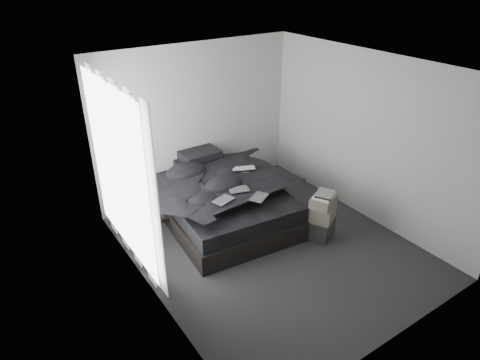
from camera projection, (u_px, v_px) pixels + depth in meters
floor at (271, 246)px, 6.24m from camera, size 3.60×4.20×0.01m
ceiling at (278, 67)px, 5.04m from camera, size 3.60×4.20×0.01m
wall_back at (197, 121)px, 7.19m from camera, size 3.60×0.01×2.60m
wall_front at (409, 245)px, 4.10m from camera, size 3.60×0.01×2.60m
wall_left at (146, 206)px, 4.75m from camera, size 0.01×4.20×2.60m
wall_right at (367, 138)px, 6.54m from camera, size 0.01×4.20×2.60m
window_left at (119, 171)px, 5.40m from camera, size 0.02×2.00×2.30m
curtain_left at (123, 175)px, 5.45m from camera, size 0.06×2.12×2.48m
bed at (223, 211)px, 6.83m from camera, size 1.95×2.45×0.31m
mattress at (222, 196)px, 6.70m from camera, size 1.87×2.38×0.25m
duvet at (224, 183)px, 6.54m from camera, size 1.87×2.11×0.27m
pillow_lower at (196, 163)px, 7.28m from camera, size 0.73×0.53×0.16m
pillow_upper at (200, 155)px, 7.22m from camera, size 0.65×0.45×0.14m
laptop at (244, 165)px, 6.73m from camera, size 0.43×0.36×0.03m
comic_a at (223, 195)px, 5.92m from camera, size 0.33×0.26×0.01m
comic_b at (239, 184)px, 6.19m from camera, size 0.33×0.27×0.01m
comic_c at (259, 191)px, 5.99m from camera, size 0.35×0.31×0.01m
side_stand at (165, 209)px, 6.53m from camera, size 0.37×0.37×0.67m
papers at (164, 190)px, 6.37m from camera, size 0.28×0.23×0.01m
floor_books at (149, 240)px, 6.28m from camera, size 0.16×0.21×0.13m
box_lower at (321, 228)px, 6.40m from camera, size 0.50×0.46×0.30m
box_mid at (323, 213)px, 6.28m from camera, size 0.48×0.45×0.23m
box_upper at (323, 202)px, 6.18m from camera, size 0.44×0.41×0.16m
art_book_white at (324, 196)px, 6.15m from camera, size 0.38×0.35×0.03m
art_book_snake at (325, 194)px, 6.14m from camera, size 0.38×0.36×0.03m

